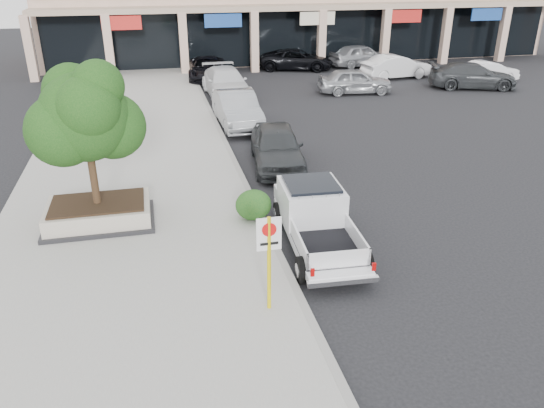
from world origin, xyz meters
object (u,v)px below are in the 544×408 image
(no_parking_sign, at_px, (269,251))
(curb_car_a, at_px, (277,146))
(lot_car_d, at_px, (297,60))
(curb_car_d, at_px, (207,68))
(pickup_truck, at_px, (318,222))
(lot_car_b, at_px, (396,67))
(planter_tree, at_px, (90,116))
(curb_car_c, at_px, (226,83))
(lot_car_f, at_px, (488,72))
(curb_car_b, at_px, (237,109))
(lot_car_a, at_px, (355,81))
(planter, at_px, (99,213))
(lot_car_e, at_px, (361,55))
(lot_car_c, at_px, (473,76))

(no_parking_sign, height_order, curb_car_a, no_parking_sign)
(lot_car_d, bearing_deg, curb_car_d, 123.82)
(pickup_truck, bearing_deg, lot_car_b, 63.35)
(planter_tree, bearing_deg, no_parking_sign, -54.73)
(pickup_truck, bearing_deg, lot_car_d, 79.20)
(curb_car_c, height_order, lot_car_f, curb_car_c)
(curb_car_a, relative_size, lot_car_d, 0.88)
(lot_car_b, xyz_separation_m, lot_car_d, (-5.81, 4.53, -0.04))
(pickup_truck, distance_m, curb_car_a, 6.62)
(curb_car_a, distance_m, curb_car_b, 5.86)
(curb_car_a, relative_size, lot_car_f, 1.12)
(no_parking_sign, xyz_separation_m, lot_car_a, (9.90, 20.41, -0.87))
(curb_car_b, relative_size, lot_car_b, 1.06)
(planter, distance_m, curb_car_a, 7.56)
(curb_car_b, height_order, lot_car_e, lot_car_e)
(no_parking_sign, bearing_deg, lot_car_e, 64.70)
(planter_tree, xyz_separation_m, curb_car_d, (5.60, 21.06, -2.68))
(curb_car_b, height_order, curb_car_d, curb_car_b)
(lot_car_c, bearing_deg, curb_car_a, 142.48)
(lot_car_a, bearing_deg, pickup_truck, 162.46)
(no_parking_sign, distance_m, curb_car_b, 15.27)
(curb_car_c, bearing_deg, pickup_truck, -92.83)
(curb_car_b, bearing_deg, planter_tree, -122.27)
(planter_tree, relative_size, pickup_truck, 0.79)
(curb_car_b, distance_m, lot_car_a, 9.65)
(no_parking_sign, bearing_deg, planter, 126.96)
(lot_car_d, bearing_deg, planter_tree, 169.03)
(pickup_truck, distance_m, lot_car_b, 24.67)
(curb_car_a, bearing_deg, pickup_truck, -86.07)
(planter, xyz_separation_m, curb_car_c, (6.23, 15.96, 0.34))
(lot_car_b, relative_size, lot_car_e, 0.97)
(curb_car_d, bearing_deg, curb_car_b, -83.35)
(lot_car_a, distance_m, lot_car_b, 5.74)
(planter, relative_size, lot_car_a, 0.72)
(lot_car_a, xyz_separation_m, lot_car_f, (9.72, 1.10, -0.07))
(planter_tree, height_order, lot_car_a, planter_tree)
(pickup_truck, height_order, curb_car_a, pickup_truck)
(planter, bearing_deg, curb_car_b, 59.02)
(no_parking_sign, distance_m, lot_car_a, 22.70)
(lot_car_d, bearing_deg, lot_car_c, -115.57)
(lot_car_c, distance_m, lot_car_e, 9.57)
(planter, height_order, lot_car_f, lot_car_f)
(curb_car_b, bearing_deg, lot_car_b, 34.11)
(planter_tree, height_order, lot_car_f, planter_tree)
(curb_car_c, relative_size, lot_car_d, 1.05)
(planter, height_order, lot_car_b, lot_car_b)
(no_parking_sign, bearing_deg, lot_car_c, 48.72)
(lot_car_b, height_order, lot_car_e, lot_car_e)
(lot_car_f, bearing_deg, curb_car_c, 83.32)
(planter_tree, height_order, lot_car_e, planter_tree)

